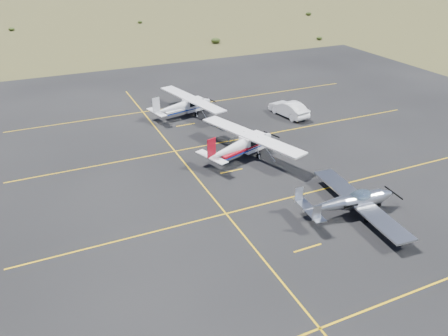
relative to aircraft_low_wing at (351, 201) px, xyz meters
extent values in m
plane|color=#383D1C|center=(-1.74, 1.51, -1.00)|extent=(1600.00, 1600.00, 0.00)
cube|color=black|center=(-1.74, 8.51, -1.00)|extent=(72.00, 72.00, 0.02)
cube|color=silver|center=(0.71, -0.06, -0.21)|extent=(2.31, 9.69, 0.13)
ellipsoid|color=#99BFD8|center=(0.71, -0.06, 0.31)|extent=(1.82, 1.14, 0.87)
cube|color=silver|center=(-3.22, 0.26, 0.09)|extent=(1.00, 3.25, 0.06)
cube|color=silver|center=(-3.47, -0.90, 0.57)|extent=(0.59, 0.11, 1.07)
cube|color=silver|center=(-3.29, 1.44, 0.57)|extent=(0.59, 0.11, 1.07)
cylinder|color=black|center=(2.42, -0.19, -0.81)|extent=(0.37, 0.12, 0.36)
cylinder|color=black|center=(0.40, -1.32, -0.78)|extent=(0.43, 0.15, 0.43)
cylinder|color=black|center=(0.60, 1.24, -0.78)|extent=(0.43, 0.15, 0.43)
cube|color=white|center=(-1.64, 11.32, 0.06)|extent=(2.47, 1.80, 1.36)
cube|color=white|center=(-1.83, 11.26, 0.77)|extent=(5.00, 11.01, 0.14)
cube|color=black|center=(-1.64, 11.32, 0.35)|extent=(1.91, 1.65, 0.55)
cube|color=#A90E1D|center=(-2.88, 10.90, -0.04)|extent=(5.15, 2.71, 0.18)
cube|color=#A90E1D|center=(-6.13, 9.82, 1.02)|extent=(0.84, 0.34, 1.61)
cube|color=white|center=(-6.13, 9.82, 0.21)|extent=(1.74, 3.30, 0.06)
cylinder|color=black|center=(-0.40, 11.73, -0.81)|extent=(0.38, 0.21, 0.36)
cylinder|color=black|center=(-1.59, 10.22, -0.77)|extent=(0.46, 0.26, 0.44)
cylinder|color=black|center=(-2.26, 12.23, -0.77)|extent=(0.46, 0.26, 0.44)
cube|color=white|center=(-2.81, 22.83, 0.01)|extent=(2.29, 1.55, 1.29)
cube|color=white|center=(-3.00, 22.79, 0.67)|extent=(3.86, 10.54, 0.13)
cube|color=black|center=(-2.81, 22.83, 0.27)|extent=(1.74, 1.46, 0.52)
cube|color=white|center=(-4.02, 22.55, -0.09)|extent=(4.89, 2.18, 0.17)
cube|color=white|center=(-7.17, 21.80, 0.91)|extent=(0.80, 0.25, 1.52)
cube|color=white|center=(-7.17, 21.80, 0.15)|extent=(1.40, 3.13, 0.06)
cylinder|color=black|center=(-1.61, 23.12, -0.82)|extent=(0.36, 0.17, 0.34)
cylinder|color=black|center=(-2.86, 21.79, -0.79)|extent=(0.44, 0.22, 0.42)
cylinder|color=black|center=(-3.32, 23.74, -0.79)|extent=(0.44, 0.22, 0.42)
imported|color=white|center=(6.16, 17.88, -0.19)|extent=(2.48, 5.09, 1.61)
camera|label=1|loc=(-18.22, -19.38, 15.77)|focal=35.00mm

